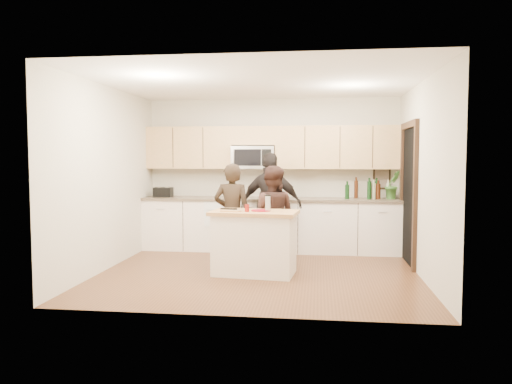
# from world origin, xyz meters

# --- Properties ---
(floor) EXTENTS (4.50, 4.50, 0.00)m
(floor) POSITION_xyz_m (0.00, 0.00, 0.00)
(floor) COLOR brown
(floor) RESTS_ON ground
(room_shell) EXTENTS (4.52, 4.02, 2.71)m
(room_shell) POSITION_xyz_m (0.00, 0.00, 1.73)
(room_shell) COLOR #BEB6A2
(room_shell) RESTS_ON ground
(back_cabinetry) EXTENTS (4.50, 0.66, 0.94)m
(back_cabinetry) POSITION_xyz_m (0.00, 1.69, 0.47)
(back_cabinetry) COLOR white
(back_cabinetry) RESTS_ON ground
(upper_cabinetry) EXTENTS (4.50, 0.33, 0.75)m
(upper_cabinetry) POSITION_xyz_m (0.03, 1.83, 1.84)
(upper_cabinetry) COLOR tan
(upper_cabinetry) RESTS_ON ground
(microwave) EXTENTS (0.76, 0.41, 0.40)m
(microwave) POSITION_xyz_m (-0.31, 1.80, 1.65)
(microwave) COLOR silver
(microwave) RESTS_ON ground
(doorway) EXTENTS (0.06, 1.25, 2.20)m
(doorway) POSITION_xyz_m (2.23, 0.90, 1.16)
(doorway) COLOR black
(doorway) RESTS_ON ground
(framed_picture) EXTENTS (0.30, 0.03, 0.38)m
(framed_picture) POSITION_xyz_m (1.95, 1.98, 1.28)
(framed_picture) COLOR black
(framed_picture) RESTS_ON ground
(dish_towel) EXTENTS (0.34, 0.60, 0.48)m
(dish_towel) POSITION_xyz_m (-0.95, 1.50, 0.80)
(dish_towel) COLOR white
(dish_towel) RESTS_ON ground
(island) EXTENTS (1.26, 0.82, 0.90)m
(island) POSITION_xyz_m (-0.05, -0.10, 0.45)
(island) COLOR white
(island) RESTS_ON ground
(red_plate) EXTENTS (0.27, 0.27, 0.02)m
(red_plate) POSITION_xyz_m (0.04, -0.10, 0.91)
(red_plate) COLOR maroon
(red_plate) RESTS_ON island
(box_grater) EXTENTS (0.08, 0.06, 0.22)m
(box_grater) POSITION_xyz_m (0.14, -0.14, 1.03)
(box_grater) COLOR silver
(box_grater) RESTS_ON red_plate
(drink_glass) EXTENTS (0.06, 0.06, 0.10)m
(drink_glass) POSITION_xyz_m (-0.14, -0.23, 0.95)
(drink_glass) COLOR maroon
(drink_glass) RESTS_ON island
(cutting_board) EXTENTS (0.29, 0.20, 0.02)m
(cutting_board) POSITION_xyz_m (-0.37, -0.20, 0.91)
(cutting_board) COLOR tan
(cutting_board) RESTS_ON island
(tongs) EXTENTS (0.24, 0.05, 0.02)m
(tongs) POSITION_xyz_m (-0.42, -0.11, 0.93)
(tongs) COLOR black
(tongs) RESTS_ON cutting_board
(knife) EXTENTS (0.23, 0.04, 0.01)m
(knife) POSITION_xyz_m (-0.29, -0.21, 0.92)
(knife) COLOR silver
(knife) RESTS_ON cutting_board
(toaster) EXTENTS (0.32, 0.22, 0.17)m
(toaster) POSITION_xyz_m (-1.94, 1.67, 1.03)
(toaster) COLOR black
(toaster) RESTS_ON back_cabinetry
(bottle_cluster) EXTENTS (0.77, 0.30, 0.37)m
(bottle_cluster) POSITION_xyz_m (1.72, 1.70, 1.11)
(bottle_cluster) COLOR black
(bottle_cluster) RESTS_ON back_cabinetry
(orchid) EXTENTS (0.34, 0.31, 0.49)m
(orchid) POSITION_xyz_m (2.10, 1.72, 1.18)
(orchid) COLOR #3A6F2C
(orchid) RESTS_ON back_cabinetry
(woman_left) EXTENTS (0.57, 0.38, 1.56)m
(woman_left) POSITION_xyz_m (-0.46, 0.45, 0.78)
(woman_left) COLOR black
(woman_left) RESTS_ON ground
(woman_center) EXTENTS (0.78, 0.63, 1.52)m
(woman_center) POSITION_xyz_m (0.14, 0.49, 0.76)
(woman_center) COLOR black
(woman_center) RESTS_ON ground
(woman_right) EXTENTS (1.04, 0.49, 1.73)m
(woman_right) POSITION_xyz_m (0.07, 1.13, 0.86)
(woman_right) COLOR black
(woman_right) RESTS_ON ground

